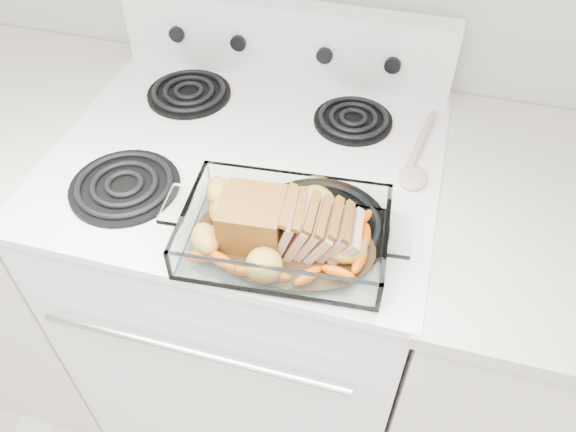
% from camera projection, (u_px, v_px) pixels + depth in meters
% --- Properties ---
extents(electric_range, '(0.78, 0.70, 1.12)m').
position_uv_depth(electric_range, '(256.00, 286.00, 1.47)').
color(electric_range, white).
rests_on(electric_range, ground).
extents(counter_left, '(0.58, 0.68, 0.93)m').
position_uv_depth(counter_left, '(34.00, 239.00, 1.60)').
color(counter_left, white).
rests_on(counter_left, ground).
extents(counter_right, '(0.58, 0.68, 0.93)m').
position_uv_depth(counter_right, '(517.00, 349.00, 1.36)').
color(counter_right, white).
rests_on(counter_right, ground).
extents(baking_dish, '(0.34, 0.22, 0.07)m').
position_uv_depth(baking_dish, '(285.00, 236.00, 0.95)').
color(baking_dish, silver).
rests_on(baking_dish, electric_range).
extents(pork_roast, '(0.23, 0.10, 0.08)m').
position_uv_depth(pork_roast, '(277.00, 223.00, 0.93)').
color(pork_roast, brown).
rests_on(pork_roast, baking_dish).
extents(roast_vegetables, '(0.37, 0.20, 0.04)m').
position_uv_depth(roast_vegetables, '(288.00, 216.00, 0.97)').
color(roast_vegetables, '#E75A01').
rests_on(roast_vegetables, baking_dish).
extents(wooden_spoon, '(0.05, 0.25, 0.02)m').
position_uv_depth(wooden_spoon, '(417.00, 161.00, 1.11)').
color(wooden_spoon, beige).
rests_on(wooden_spoon, electric_range).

